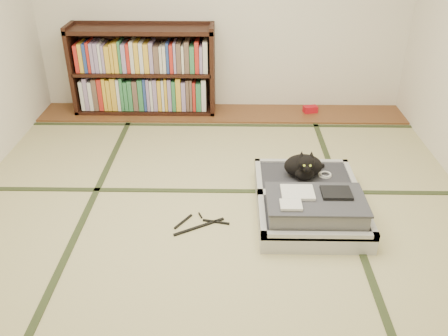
{
  "coord_description": "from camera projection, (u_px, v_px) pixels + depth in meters",
  "views": [
    {
      "loc": [
        0.11,
        -2.88,
        2.09
      ],
      "look_at": [
        0.05,
        0.35,
        0.25
      ],
      "focal_mm": 38.0,
      "sensor_mm": 36.0,
      "label": 1
    }
  ],
  "objects": [
    {
      "name": "red_item",
      "position": [
        310.0,
        109.0,
        5.26
      ],
      "size": [
        0.17,
        0.12,
        0.07
      ],
      "primitive_type": "cube",
      "rotation": [
        0.0,
        0.0,
        0.23
      ],
      "color": "#B10E19",
      "rests_on": "wood_strip"
    },
    {
      "name": "cable_coil",
      "position": [
        325.0,
        175.0,
        3.81
      ],
      "size": [
        0.11,
        0.11,
        0.03
      ],
      "color": "white",
      "rests_on": "suitcase"
    },
    {
      "name": "wood_strip",
      "position": [
        222.0,
        113.0,
        5.28
      ],
      "size": [
        4.0,
        0.5,
        0.02
      ],
      "primitive_type": "cube",
      "color": "brown",
      "rests_on": "ground"
    },
    {
      "name": "suitcase",
      "position": [
        310.0,
        202.0,
        3.56
      ],
      "size": [
        0.78,
        1.05,
        0.31
      ],
      "color": "#B0B1B6",
      "rests_on": "floor"
    },
    {
      "name": "cat",
      "position": [
        304.0,
        166.0,
        3.74
      ],
      "size": [
        0.35,
        0.35,
        0.28
      ],
      "color": "black",
      "rests_on": "suitcase"
    },
    {
      "name": "hanger",
      "position": [
        199.0,
        224.0,
        3.49
      ],
      "size": [
        0.41,
        0.29,
        0.01
      ],
      "color": "black",
      "rests_on": "floor"
    },
    {
      "name": "tatami_borders",
      "position": [
        218.0,
        185.0,
        3.97
      ],
      "size": [
        4.0,
        4.5,
        0.01
      ],
      "color": "#2D381E",
      "rests_on": "ground"
    },
    {
      "name": "floor",
      "position": [
        216.0,
        220.0,
        3.54
      ],
      "size": [
        4.5,
        4.5,
        0.0
      ],
      "primitive_type": "plane",
      "color": "tan",
      "rests_on": "ground"
    },
    {
      "name": "bookcase",
      "position": [
        144.0,
        73.0,
        5.13
      ],
      "size": [
        1.54,
        0.35,
        0.99
      ],
      "color": "black",
      "rests_on": "wood_strip"
    },
    {
      "name": "room_shell",
      "position": [
        215.0,
        20.0,
        2.82
      ],
      "size": [
        4.5,
        4.5,
        4.5
      ],
      "color": "white",
      "rests_on": "ground"
    }
  ]
}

